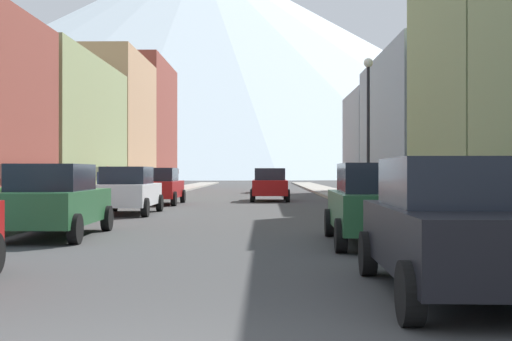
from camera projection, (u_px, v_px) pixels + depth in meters
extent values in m
cube|color=gray|center=(141.00, 197.00, 39.98)|extent=(2.50, 100.00, 0.15)
cube|color=gray|center=(346.00, 197.00, 39.81)|extent=(2.50, 100.00, 0.15)
cube|color=#8C9966|center=(28.00, 130.00, 35.37)|extent=(7.94, 13.46, 7.68)
cube|color=#3F442D|center=(28.00, 172.00, 35.37)|extent=(8.24, 13.46, 0.50)
cube|color=tan|center=(85.00, 125.00, 47.90)|extent=(8.59, 11.04, 10.02)
cube|color=brown|center=(85.00, 172.00, 47.89)|extent=(8.89, 11.04, 0.50)
cube|color=brown|center=(119.00, 126.00, 59.79)|extent=(8.98, 12.70, 11.55)
cube|color=#3B1B16|center=(119.00, 172.00, 59.78)|extent=(9.28, 12.70, 0.50)
cube|color=#99A5B2|center=(445.00, 128.00, 35.77)|extent=(7.31, 13.74, 7.94)
cube|color=#444A50|center=(445.00, 172.00, 35.77)|extent=(7.61, 13.74, 0.50)
cube|color=#99A5B2|center=(417.00, 143.00, 47.48)|extent=(9.63, 9.14, 7.29)
cube|color=#444A50|center=(417.00, 172.00, 47.47)|extent=(9.93, 9.14, 0.50)
cube|color=#265933|center=(55.00, 207.00, 16.03)|extent=(1.97, 4.45, 0.80)
cube|color=#1E232D|center=(52.00, 177.00, 15.78)|extent=(1.66, 2.24, 0.64)
cylinder|color=black|center=(38.00, 218.00, 17.67)|extent=(0.24, 0.69, 0.68)
cylinder|color=black|center=(107.00, 218.00, 17.69)|extent=(0.24, 0.69, 0.68)
cylinder|color=black|center=(75.00, 229.00, 14.39)|extent=(0.24, 0.69, 0.68)
cube|color=silver|center=(129.00, 194.00, 24.68)|extent=(1.87, 4.41, 0.80)
cube|color=#1E232D|center=(127.00, 175.00, 24.43)|extent=(1.61, 2.21, 0.64)
cylinder|color=black|center=(114.00, 203.00, 26.34)|extent=(0.22, 0.68, 0.68)
cylinder|color=black|center=(160.00, 203.00, 26.32)|extent=(0.22, 0.68, 0.68)
cylinder|color=black|center=(93.00, 207.00, 23.04)|extent=(0.22, 0.68, 0.68)
cylinder|color=black|center=(145.00, 207.00, 23.02)|extent=(0.22, 0.68, 0.68)
cube|color=#9E1111|center=(160.00, 189.00, 32.01)|extent=(1.84, 4.40, 0.80)
cube|color=#1E232D|center=(159.00, 174.00, 31.76)|extent=(1.60, 2.20, 0.64)
cylinder|color=black|center=(147.00, 196.00, 33.67)|extent=(0.22, 0.68, 0.68)
cylinder|color=black|center=(183.00, 196.00, 33.65)|extent=(0.22, 0.68, 0.68)
cylinder|color=black|center=(134.00, 199.00, 30.37)|extent=(0.22, 0.68, 0.68)
cylinder|color=black|center=(174.00, 199.00, 30.35)|extent=(0.22, 0.68, 0.68)
cube|color=black|center=(457.00, 239.00, 8.39)|extent=(1.94, 4.44, 0.80)
cube|color=#1E232D|center=(452.00, 182.00, 8.64)|extent=(1.65, 2.24, 0.64)
cylinder|color=black|center=(410.00, 293.00, 6.77)|extent=(0.24, 0.68, 0.68)
cylinder|color=black|center=(489.00, 254.00, 10.00)|extent=(0.24, 0.68, 0.68)
cylinder|color=black|center=(368.00, 253.00, 10.07)|extent=(0.24, 0.68, 0.68)
cube|color=#265933|center=(376.00, 210.00, 14.49)|extent=(1.98, 4.45, 0.80)
cube|color=#1E232D|center=(378.00, 178.00, 14.24)|extent=(1.67, 2.25, 0.64)
cylinder|color=black|center=(329.00, 223.00, 16.18)|extent=(0.24, 0.69, 0.68)
cylinder|color=black|center=(405.00, 223.00, 16.10)|extent=(0.24, 0.69, 0.68)
cylinder|color=black|center=(341.00, 236.00, 12.88)|extent=(0.24, 0.69, 0.68)
cylinder|color=black|center=(435.00, 236.00, 12.80)|extent=(0.24, 0.69, 0.68)
cube|color=#9E1111|center=(268.00, 183.00, 49.90)|extent=(1.84, 4.40, 0.80)
cube|color=#1E232D|center=(268.00, 173.00, 49.65)|extent=(1.60, 2.20, 0.64)
cylinder|color=black|center=(257.00, 188.00, 51.56)|extent=(0.22, 0.68, 0.68)
cylinder|color=black|center=(280.00, 188.00, 51.54)|extent=(0.22, 0.68, 0.68)
cylinder|color=black|center=(256.00, 189.00, 48.26)|extent=(0.22, 0.68, 0.68)
cylinder|color=black|center=(281.00, 189.00, 48.24)|extent=(0.22, 0.68, 0.68)
cube|color=#9E1111|center=(270.00, 187.00, 35.73)|extent=(1.84, 4.40, 0.80)
cube|color=#1E232D|center=(270.00, 174.00, 35.48)|extent=(1.60, 2.20, 0.64)
cylinder|color=black|center=(253.00, 194.00, 37.39)|extent=(0.22, 0.68, 0.68)
cylinder|color=black|center=(286.00, 194.00, 37.37)|extent=(0.22, 0.68, 0.68)
cylinder|color=black|center=(252.00, 196.00, 34.09)|extent=(0.22, 0.68, 0.68)
cylinder|color=black|center=(288.00, 196.00, 34.07)|extent=(0.22, 0.68, 0.68)
cylinder|color=brown|center=(3.00, 211.00, 20.82)|extent=(0.41, 0.41, 0.37)
sphere|color=#346B2E|center=(3.00, 197.00, 20.82)|extent=(0.66, 0.66, 0.66)
cylinder|color=brown|center=(108.00, 186.00, 31.68)|extent=(0.36, 0.36, 1.50)
sphere|color=tan|center=(108.00, 168.00, 31.68)|extent=(0.24, 0.24, 0.24)
cylinder|color=navy|center=(101.00, 187.00, 30.29)|extent=(0.36, 0.36, 1.44)
sphere|color=tan|center=(101.00, 169.00, 30.29)|extent=(0.23, 0.23, 0.23)
cylinder|color=black|center=(368.00, 138.00, 25.45)|extent=(0.12, 0.12, 5.50)
sphere|color=white|center=(368.00, 63.00, 25.46)|extent=(0.36, 0.36, 0.36)
cone|color=silver|center=(199.00, 64.00, 265.30)|extent=(299.04, 299.04, 90.70)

